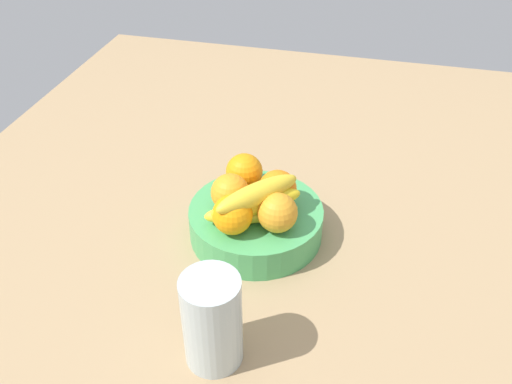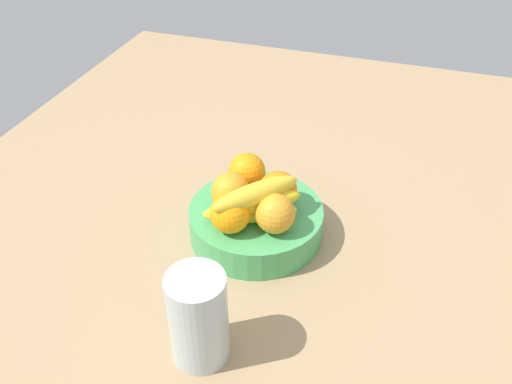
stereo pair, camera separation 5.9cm
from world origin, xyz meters
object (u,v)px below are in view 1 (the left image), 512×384
at_px(orange_front_right, 230,193).
at_px(orange_center, 232,215).
at_px(thermos_tumbler, 212,321).
at_px(orange_front_left, 244,172).
at_px(banana_bunch, 255,203).
at_px(orange_back_right, 277,189).
at_px(fruit_bowl, 256,222).
at_px(orange_back_left, 277,213).

distance_m(orange_front_right, orange_center, 0.06).
height_order(orange_center, thermos_tumbler, thermos_tumbler).
bearing_deg(orange_front_left, banana_bunch, 25.16).
height_order(orange_front_right, orange_center, same).
bearing_deg(orange_front_right, orange_front_left, 173.76).
xyz_separation_m(orange_front_left, orange_back_right, (0.04, 0.07, 0.00)).
height_order(fruit_bowl, orange_front_left, orange_front_left).
distance_m(orange_center, orange_back_left, 0.08).
distance_m(banana_bunch, thermos_tumbler, 0.25).
bearing_deg(banana_bunch, fruit_bowl, -168.56).
relative_size(orange_front_right, orange_back_right, 1.00).
xyz_separation_m(fruit_bowl, orange_back_left, (0.04, 0.05, 0.07)).
relative_size(orange_front_left, orange_front_right, 1.00).
bearing_deg(banana_bunch, orange_front_left, -154.84).
height_order(orange_front_left, orange_center, same).
bearing_deg(thermos_tumbler, orange_front_left, -172.70).
xyz_separation_m(fruit_bowl, orange_center, (0.07, -0.03, 0.07)).
xyz_separation_m(orange_front_left, thermos_tumbler, (0.35, 0.04, -0.02)).
distance_m(fruit_bowl, banana_bunch, 0.08).
height_order(fruit_bowl, orange_center, orange_center).
relative_size(fruit_bowl, thermos_tumbler, 1.59).
relative_size(orange_front_left, banana_bunch, 0.41).
bearing_deg(orange_front_right, orange_back_right, 111.87).
height_order(fruit_bowl, orange_back_left, orange_back_left).
distance_m(orange_front_right, orange_back_left, 0.10).
xyz_separation_m(orange_front_left, orange_back_left, (0.11, 0.09, 0.00)).
bearing_deg(orange_center, fruit_bowl, 159.51).
bearing_deg(orange_back_left, orange_front_right, -110.17).
height_order(fruit_bowl, banana_bunch, banana_bunch).
bearing_deg(fruit_bowl, orange_back_left, 48.40).
distance_m(orange_front_right, banana_bunch, 0.06).
bearing_deg(orange_front_left, orange_center, 5.90).
bearing_deg(banana_bunch, orange_back_left, 77.83).
relative_size(orange_back_left, orange_back_right, 1.00).
bearing_deg(orange_back_right, orange_front_left, -117.80).
xyz_separation_m(orange_front_right, orange_center, (0.06, 0.02, 0.00)).
height_order(fruit_bowl, orange_back_right, orange_back_right).
relative_size(fruit_bowl, orange_back_right, 3.52).
relative_size(orange_back_right, thermos_tumbler, 0.45).
distance_m(orange_front_left, orange_back_right, 0.08).
distance_m(orange_front_right, thermos_tumbler, 0.28).
bearing_deg(orange_front_left, fruit_bowl, 31.69).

